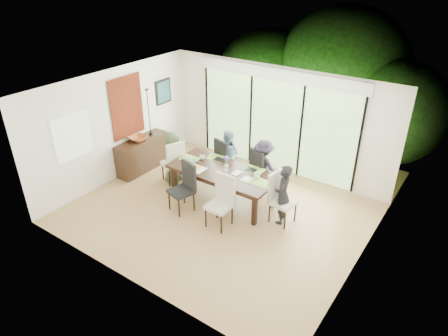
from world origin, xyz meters
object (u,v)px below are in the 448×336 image
Objects in this scene: chair_left_end at (172,161)px; bowl at (138,138)px; laptop at (190,161)px; person_far_right at (263,166)px; chair_right_end at (283,199)px; cup_b at (226,172)px; person_far_left at (228,155)px; sideboard at (143,154)px; person_right_end at (283,194)px; chair_near_left at (181,188)px; table_top at (223,171)px; cup_c at (257,176)px; chair_far_left at (228,159)px; cup_a at (202,157)px; chair_near_right at (219,203)px; person_left_end at (173,157)px; vase at (226,167)px; chair_far_right at (264,170)px.

chair_left_end reaches higher than bowl.
bowl is at bearing 156.20° from laptop.
chair_right_end is at bearing 142.48° from person_far_right.
cup_b is 0.23× the size of bowl.
chair_right_end is at bearing 142.43° from person_far_left.
cup_b is at bearing 100.92° from chair_right_end.
person_far_right is 0.87× the size of sideboard.
person_right_end is 3.91× the size of laptop.
chair_near_left reaches higher than cup_b.
cup_c reaches higher than table_top.
chair_right_end is (1.50, 0.00, -0.17)m from table_top.
cup_b is at bearing 137.20° from chair_far_left.
person_right_end is 2.19m from cup_a.
laptop is (-1.35, 0.77, 0.22)m from chair_near_right.
chair_near_right reaches higher than cup_b.
sideboard is at bearing 77.55° from person_left_end.
chair_far_left is 2.49× the size of bowl.
chair_left_end is at bearing 176.53° from cup_b.
chair_right_end is at bearing 41.25° from chair_near_right.
cup_b is at bearing -56.31° from vase.
chair_left_end is 1.34m from person_far_left.
chair_far_left is 3.33× the size of laptop.
table_top is 1.02m from chair_near_right.
cup_b is at bearing -22.94° from laptop.
laptop is at bearing 56.18° from chair_far_right.
chair_far_right is (-0.95, 0.85, 0.00)m from chair_right_end.
table_top is 2.57m from sideboard.
chair_far_right is at bearing 88.56° from chair_near_right.
chair_left_end is 1.00× the size of chair_far_right.
person_far_right is (2.05, 0.83, 0.10)m from chair_left_end.
chair_far_left is 1.00× the size of chair_near_left.
chair_far_right is 3.33× the size of laptop.
chair_left_end reaches higher than cup_c.
person_left_end is at bearing -1.36° from sideboard.
person_far_right is 3.21m from sideboard.
person_far_right reaches higher than cup_a.
chair_near_right is (2.00, -0.87, 0.00)m from chair_left_end.
chair_left_end and chair_right_end have the same top height.
person_left_end reaches higher than chair_right_end.
cup_c is at bearing 3.81° from vase.
chair_right_end reaches higher than laptop.
chair_far_left is 9.17× the size of vase.
person_right_end and person_far_left have the same top height.
person_far_left is at bearing 151.96° from chair_left_end.
vase is at bearing 2.75° from bowl.
person_far_right reaches higher than cup_c.
person_left_end reaches higher than vase.
person_left_end is 0.65m from laptop.
table_top is 5.43× the size of bowl.
chair_far_right is 0.10m from person_far_right.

